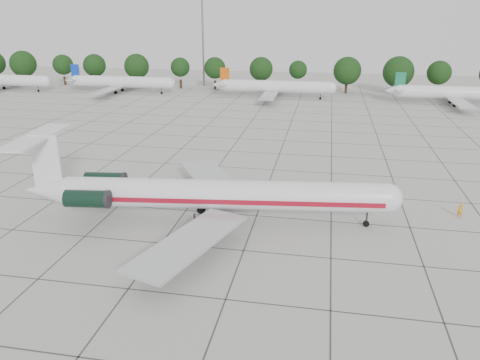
{
  "coord_description": "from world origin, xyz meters",
  "views": [
    {
      "loc": [
        6.74,
        -46.13,
        20.98
      ],
      "look_at": [
        -2.12,
        1.47,
        3.5
      ],
      "focal_mm": 35.0,
      "sensor_mm": 36.0,
      "label": 1
    }
  ],
  "objects_px": {
    "bg_airliner_b": "(121,82)",
    "floodlight_mast": "(203,36)",
    "main_airliner": "(203,194)",
    "bg_airliner_a": "(0,80)",
    "ground_crew": "(460,210)",
    "bg_airliner_c": "(276,87)",
    "bg_airliner_d": "(458,93)"
  },
  "relations": [
    {
      "from": "bg_airliner_c",
      "to": "bg_airliner_d",
      "type": "xyz_separation_m",
      "value": [
        43.3,
        -1.74,
        0.0
      ]
    },
    {
      "from": "bg_airliner_a",
      "to": "floodlight_mast",
      "type": "relative_size",
      "value": 1.11
    },
    {
      "from": "main_airliner",
      "to": "bg_airliner_a",
      "type": "bearing_deg",
      "value": 129.49
    },
    {
      "from": "main_airliner",
      "to": "floodlight_mast",
      "type": "height_order",
      "value": "floodlight_mast"
    },
    {
      "from": "main_airliner",
      "to": "ground_crew",
      "type": "xyz_separation_m",
      "value": [
        26.83,
        6.24,
        -2.43
      ]
    },
    {
      "from": "main_airliner",
      "to": "floodlight_mast",
      "type": "relative_size",
      "value": 1.54
    },
    {
      "from": "ground_crew",
      "to": "bg_airliner_c",
      "type": "distance_m",
      "value": 75.41
    },
    {
      "from": "ground_crew",
      "to": "bg_airliner_a",
      "type": "xyz_separation_m",
      "value": [
        -104.94,
        67.89,
        2.09
      ]
    },
    {
      "from": "main_airliner",
      "to": "bg_airliner_b",
      "type": "bearing_deg",
      "value": 112.39
    },
    {
      "from": "bg_airliner_a",
      "to": "bg_airliner_d",
      "type": "distance_m",
      "value": 120.36
    },
    {
      "from": "bg_airliner_a",
      "to": "bg_airliner_c",
      "type": "xyz_separation_m",
      "value": [
        77.05,
        2.15,
        0.0
      ]
    },
    {
      "from": "main_airliner",
      "to": "bg_airliner_d",
      "type": "distance_m",
      "value": 85.67
    },
    {
      "from": "bg_airliner_b",
      "to": "floodlight_mast",
      "type": "relative_size",
      "value": 1.11
    },
    {
      "from": "bg_airliner_b",
      "to": "floodlight_mast",
      "type": "bearing_deg",
      "value": 43.45
    },
    {
      "from": "ground_crew",
      "to": "bg_airliner_c",
      "type": "xyz_separation_m",
      "value": [
        -27.89,
        70.03,
        2.09
      ]
    },
    {
      "from": "bg_airliner_b",
      "to": "bg_airliner_c",
      "type": "bearing_deg",
      "value": -0.98
    },
    {
      "from": "main_airliner",
      "to": "ground_crew",
      "type": "distance_m",
      "value": 27.65
    },
    {
      "from": "floodlight_mast",
      "to": "ground_crew",
      "type": "bearing_deg",
      "value": -59.73
    },
    {
      "from": "main_airliner",
      "to": "bg_airliner_b",
      "type": "distance_m",
      "value": 88.38
    },
    {
      "from": "main_airliner",
      "to": "floodlight_mast",
      "type": "xyz_separation_m",
      "value": [
        -24.75,
        94.63,
        11.03
      ]
    },
    {
      "from": "ground_crew",
      "to": "floodlight_mast",
      "type": "distance_m",
      "value": 103.22
    },
    {
      "from": "main_airliner",
      "to": "bg_airliner_a",
      "type": "xyz_separation_m",
      "value": [
        -78.11,
        74.13,
        -0.34
      ]
    },
    {
      "from": "bg_airliner_d",
      "to": "main_airliner",
      "type": "bearing_deg",
      "value": -119.54
    },
    {
      "from": "bg_airliner_b",
      "to": "floodlight_mast",
      "type": "distance_m",
      "value": 28.05
    },
    {
      "from": "bg_airliner_a",
      "to": "bg_airliner_c",
      "type": "height_order",
      "value": "same"
    },
    {
      "from": "ground_crew",
      "to": "bg_airliner_b",
      "type": "distance_m",
      "value": 99.69
    },
    {
      "from": "bg_airliner_a",
      "to": "floodlight_mast",
      "type": "bearing_deg",
      "value": 21.02
    },
    {
      "from": "bg_airliner_a",
      "to": "ground_crew",
      "type": "bearing_deg",
      "value": -32.9
    },
    {
      "from": "bg_airliner_c",
      "to": "floodlight_mast",
      "type": "bearing_deg",
      "value": 142.23
    },
    {
      "from": "ground_crew",
      "to": "bg_airliner_d",
      "type": "xyz_separation_m",
      "value": [
        15.41,
        68.3,
        2.09
      ]
    },
    {
      "from": "floodlight_mast",
      "to": "bg_airliner_b",
      "type": "bearing_deg",
      "value": -136.55
    },
    {
      "from": "ground_crew",
      "to": "bg_airliner_d",
      "type": "height_order",
      "value": "bg_airliner_d"
    }
  ]
}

